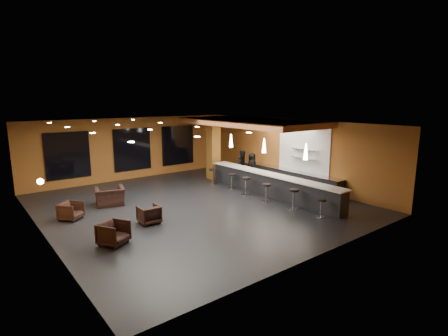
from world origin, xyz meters
TOP-DOWN VIEW (x-y plane):
  - floor at (0.00, 0.00)m, footprint 12.00×13.00m
  - ceiling at (0.00, 0.00)m, footprint 12.00×13.00m
  - wall_back at (0.00, 6.55)m, footprint 12.00×0.10m
  - wall_front at (0.00, -6.55)m, footprint 12.00×0.10m
  - wall_left at (-6.05, 0.00)m, footprint 0.10×13.00m
  - wall_right at (6.05, 0.00)m, footprint 0.10×13.00m
  - wood_soffit at (4.00, 1.00)m, footprint 3.60×8.00m
  - window_left at (-3.50, 6.44)m, footprint 2.20×0.06m
  - window_center at (0.00, 6.44)m, footprint 2.20×0.06m
  - window_right at (3.00, 6.44)m, footprint 2.20×0.06m
  - tile_backsplash at (5.96, -1.00)m, footprint 0.06×3.20m
  - bar_counter at (3.65, -1.00)m, footprint 0.60×8.00m
  - bar_top at (3.65, -1.00)m, footprint 0.78×8.10m
  - prep_counter at (5.65, -0.50)m, footprint 0.70×6.00m
  - prep_top at (5.65, -0.50)m, footprint 0.72×6.00m
  - wall_shelf_lower at (5.82, -1.20)m, footprint 0.30×1.50m
  - wall_shelf_upper at (5.82, -1.20)m, footprint 0.30×1.50m
  - column at (3.65, 3.60)m, footprint 0.60×0.60m
  - wall_sconce at (-5.88, 0.50)m, footprint 0.22×0.22m
  - pendant_0 at (3.65, -3.00)m, footprint 0.20×0.20m
  - pendant_1 at (3.65, -0.50)m, footprint 0.20×0.20m
  - pendant_2 at (3.65, 2.00)m, footprint 0.20×0.20m
  - staff_a at (4.72, 1.45)m, footprint 0.66×0.52m
  - staff_b at (4.46, 1.92)m, footprint 1.00×0.87m
  - staff_c at (5.17, 2.00)m, footprint 0.86×0.69m
  - armchair_a at (-4.39, -1.99)m, footprint 1.10×1.10m
  - armchair_b at (-2.65, -0.93)m, footprint 0.76×0.78m
  - armchair_c at (-4.82, 1.27)m, footprint 1.04×1.04m
  - armchair_d at (-2.97, 2.19)m, footprint 1.43×1.32m
  - bar_stool_0 at (2.93, -4.44)m, footprint 0.37×0.37m
  - bar_stool_1 at (2.86, -3.10)m, footprint 0.44×0.44m
  - bar_stool_2 at (2.73, -1.63)m, footprint 0.42×0.42m
  - bar_stool_3 at (2.75, -0.22)m, footprint 0.44×0.44m
  - bar_stool_4 at (2.97, 1.10)m, footprint 0.40×0.40m
  - bar_stool_5 at (2.79, 2.47)m, footprint 0.43×0.43m

SIDE VIEW (x-z plane):
  - floor at x=0.00m, z-range -0.10..0.00m
  - armchair_b at x=-2.65m, z-range 0.00..0.68m
  - armchair_c at x=-4.82m, z-range 0.00..0.68m
  - armchair_a at x=-4.39m, z-range 0.00..0.74m
  - armchair_d at x=-2.97m, z-range 0.00..0.78m
  - prep_counter at x=5.65m, z-range 0.00..0.86m
  - bar_stool_0 at x=2.93m, z-range 0.10..0.84m
  - bar_counter at x=3.65m, z-range 0.00..1.00m
  - bar_stool_4 at x=2.97m, z-range 0.11..0.89m
  - bar_stool_2 at x=2.73m, z-range 0.12..0.94m
  - bar_stool_5 at x=2.79m, z-range 0.12..0.97m
  - bar_stool_3 at x=2.75m, z-range 0.12..0.98m
  - bar_stool_1 at x=2.86m, z-range 0.12..0.98m
  - staff_c at x=5.17m, z-range 0.00..1.54m
  - staff_a at x=4.72m, z-range 0.00..1.61m
  - staff_b at x=4.46m, z-range 0.00..1.75m
  - prep_top at x=5.65m, z-range 0.87..0.90m
  - bar_top at x=3.65m, z-range 1.00..1.05m
  - wall_shelf_lower at x=5.82m, z-range 1.59..1.61m
  - window_left at x=-3.50m, z-range 0.50..2.90m
  - window_center at x=0.00m, z-range 0.50..2.90m
  - window_right at x=3.00m, z-range 0.50..2.90m
  - wall_back at x=0.00m, z-range 0.00..3.50m
  - wall_front at x=0.00m, z-range 0.00..3.50m
  - wall_left at x=-6.05m, z-range 0.00..3.50m
  - wall_right at x=6.05m, z-range 0.00..3.50m
  - column at x=3.65m, z-range 0.00..3.50m
  - wall_sconce at x=-5.88m, z-range 1.69..1.91m
  - tile_backsplash at x=5.96m, z-range 0.80..3.20m
  - wall_shelf_upper at x=5.82m, z-range 2.03..2.06m
  - pendant_0 at x=3.65m, z-range 2.00..2.70m
  - pendant_1 at x=3.65m, z-range 2.00..2.70m
  - pendant_2 at x=3.65m, z-range 2.00..2.70m
  - wood_soffit at x=4.00m, z-range 3.22..3.50m
  - ceiling at x=0.00m, z-range 3.50..3.60m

